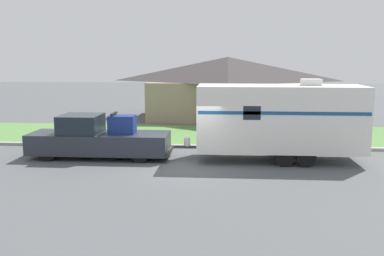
% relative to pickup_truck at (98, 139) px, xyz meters
% --- Properties ---
extents(ground_plane, '(120.00, 120.00, 0.00)m').
position_rel_pickup_truck_xyz_m(ground_plane, '(4.27, -1.33, -0.85)').
color(ground_plane, '#515456').
extents(curb_strip, '(80.00, 0.30, 0.14)m').
position_rel_pickup_truck_xyz_m(curb_strip, '(4.27, 2.42, -0.78)').
color(curb_strip, '#999993').
rests_on(curb_strip, ground_plane).
extents(lawn_strip, '(80.00, 7.00, 0.03)m').
position_rel_pickup_truck_xyz_m(lawn_strip, '(4.27, 6.07, -0.83)').
color(lawn_strip, '#568442').
rests_on(lawn_strip, ground_plane).
extents(house_across_street, '(12.11, 7.58, 4.51)m').
position_rel_pickup_truck_xyz_m(house_across_street, '(5.87, 13.61, 1.49)').
color(house_across_street, gray).
rests_on(house_across_street, ground_plane).
extents(pickup_truck, '(6.33, 1.96, 2.04)m').
position_rel_pickup_truck_xyz_m(pickup_truck, '(0.00, 0.00, 0.00)').
color(pickup_truck, black).
rests_on(pickup_truck, ground_plane).
extents(travel_trailer, '(8.12, 2.38, 3.57)m').
position_rel_pickup_truck_xyz_m(travel_trailer, '(8.04, -0.00, 1.03)').
color(travel_trailer, black).
rests_on(travel_trailer, ground_plane).
extents(mailbox, '(0.48, 0.20, 1.41)m').
position_rel_pickup_truck_xyz_m(mailbox, '(11.68, 3.21, 0.23)').
color(mailbox, brown).
rests_on(mailbox, ground_plane).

